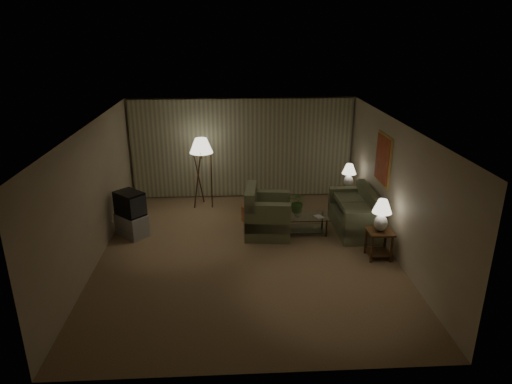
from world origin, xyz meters
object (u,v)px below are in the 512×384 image
crt_tv (130,203)px  floor_lamp (202,171)px  tv_cabinet (132,225)px  coffee_table (304,222)px  side_table_near (379,239)px  vase (298,213)px  armchair (268,216)px  sofa (354,215)px  table_lamp_near (382,213)px  table_lamp_far (349,174)px  ottoman (253,212)px  side_table_far (347,195)px

crt_tv → floor_lamp: (1.51, 1.69, 0.18)m
tv_cabinet → coffee_table: bearing=41.8°
floor_lamp → crt_tv: bearing=-131.8°
side_table_near → vase: bearing=139.8°
armchair → vase: bearing=-84.4°
crt_tv → sofa: bearing=43.3°
table_lamp_near → crt_tv: bearing=165.4°
table_lamp_far → ottoman: bearing=-167.9°
side_table_near → coffee_table: bearing=136.7°
sofa → tv_cabinet: size_ratio=2.09×
ottoman → vase: vase is taller
tv_cabinet → crt_tv: size_ratio=1.09×
sofa → ottoman: size_ratio=3.08×
sofa → vase: 1.34m
side_table_far → table_lamp_near: bearing=-90.0°
armchair → ottoman: size_ratio=2.24×
crt_tv → ottoman: bearing=58.0°
tv_cabinet → ottoman: size_ratio=1.47×
table_lamp_far → crt_tv: bearing=-166.6°
table_lamp_far → vase: size_ratio=3.96×
armchair → side_table_far: 2.53m
tv_cabinet → floor_lamp: bearing=91.7°
tv_cabinet → vase: 3.73m
side_table_near → side_table_far: 2.60m
vase → side_table_far: bearing=42.4°
side_table_near → table_lamp_near: size_ratio=0.90×
side_table_far → tv_cabinet: 5.35m
coffee_table → floor_lamp: size_ratio=0.60×
crt_tv → tv_cabinet: bearing=0.0°
side_table_far → coffee_table: bearing=-134.5°
sofa → crt_tv: (-5.05, 0.01, 0.39)m
tv_cabinet → crt_tv: 0.52m
table_lamp_far → ottoman: size_ratio=1.10×
armchair → side_table_near: (2.15, -1.26, -0.03)m
table_lamp_near → coffee_table: bearing=136.7°
sofa → vase: bearing=-85.9°
vase → coffee_table: bearing=0.0°
ottoman → sofa: bearing=-17.5°
table_lamp_far → crt_tv: 5.35m
sofa → vase: (-1.33, -0.10, 0.11)m
sofa → side_table_near: size_ratio=2.86×
side_table_near → ottoman: size_ratio=1.08×
side_table_near → tv_cabinet: side_table_near is taller
coffee_table → sofa: bearing=4.9°
side_table_near → vase: size_ratio=3.86×
armchair → crt_tv: (-3.05, 0.10, 0.33)m
side_table_far → table_lamp_far: 0.57m
side_table_near → side_table_far: bearing=90.0°
crt_tv → vase: 3.73m
sofa → armchair: (-2.00, -0.09, 0.06)m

